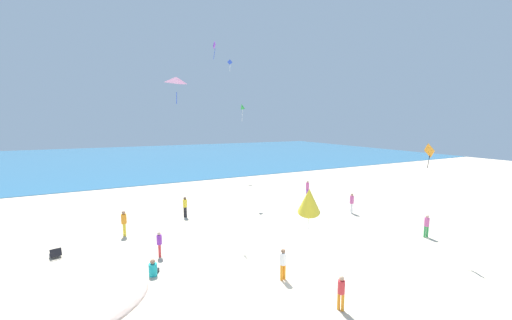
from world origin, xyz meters
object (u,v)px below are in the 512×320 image
object	(u,v)px
person_0	(283,262)
kite_yellow	(309,200)
person_1	(124,221)
person_7	(352,202)
kite_green	(242,107)
person_5	(185,206)
kite_pink	(176,80)
person_4	(159,242)
person_2	(427,224)
person_8	(341,290)
person_3	(307,188)
kite_orange	(429,151)
beach_chair_far_right	(56,254)
kite_blue	(230,63)
person_6	(153,269)
kite_purple	(214,46)

from	to	relation	value
person_0	kite_yellow	world-z (taller)	kite_yellow
person_1	person_7	world-z (taller)	person_1
person_7	kite_green	xyz separation A→B (m)	(-6.00, 7.62, 7.63)
person_5	kite_pink	world-z (taller)	kite_pink
person_4	person_5	distance (m)	6.65
person_2	person_8	world-z (taller)	person_2
person_1	person_4	size ratio (longest dim) A/B	1.18
person_7	person_8	bearing A→B (deg)	-103.57
person_3	kite_pink	distance (m)	18.40
kite_orange	kite_green	size ratio (longest dim) A/B	0.87
beach_chair_far_right	kite_green	size ratio (longest dim) A/B	0.47
person_4	kite_blue	xyz separation A→B (m)	(13.15, 22.29, 14.33)
person_2	kite_pink	bearing A→B (deg)	105.20
person_4	person_6	distance (m)	2.05
kite_orange	kite_yellow	world-z (taller)	kite_orange
person_3	person_4	bearing A→B (deg)	-146.69
beach_chair_far_right	person_8	distance (m)	14.54
person_7	person_8	size ratio (longest dim) A/B	1.17
person_0	kite_yellow	xyz separation A→B (m)	(-0.65, -2.67, 3.58)
beach_chair_far_right	kite_yellow	xyz separation A→B (m)	(8.93, -9.97, 4.19)
kite_purple	person_6	bearing A→B (deg)	-130.24
person_3	kite_pink	bearing A→B (deg)	-138.80
person_4	kite_green	bearing A→B (deg)	44.47
kite_orange	kite_blue	size ratio (longest dim) A/B	0.76
person_0	person_2	distance (m)	10.66
person_0	kite_green	bearing A→B (deg)	155.20
person_3	kite_purple	size ratio (longest dim) A/B	1.36
person_2	kite_green	distance (m)	16.80
person_5	kite_green	distance (m)	10.07
person_1	kite_purple	world-z (taller)	kite_purple
person_8	kite_orange	bearing A→B (deg)	-14.67
beach_chair_far_right	person_5	bearing A→B (deg)	-77.92
person_0	person_4	size ratio (longest dim) A/B	1.07
beach_chair_far_right	person_0	bearing A→B (deg)	-140.80
beach_chair_far_right	person_7	size ratio (longest dim) A/B	0.45
person_7	kite_blue	distance (m)	25.60
person_1	person_5	xyz separation A→B (m)	(4.33, 1.98, -0.03)
kite_yellow	person_1	bearing A→B (deg)	115.10
person_3	person_8	bearing A→B (deg)	-113.65
person_1	kite_orange	distance (m)	18.49
person_2	kite_purple	xyz separation A→B (m)	(-10.46, 9.27, 11.55)
person_1	kite_orange	bearing A→B (deg)	-43.38
kite_purple	person_8	bearing A→B (deg)	-87.22
kite_pink	kite_green	bearing A→B (deg)	53.31
person_7	kite_purple	distance (m)	15.57
kite_yellow	person_0	bearing A→B (deg)	76.22
person_0	person_5	xyz separation A→B (m)	(-1.81, 11.02, 0.06)
person_4	person_5	size ratio (longest dim) A/B	0.87
person_6	kite_blue	xyz separation A→B (m)	(13.74, 24.19, 14.83)
kite_purple	person_5	bearing A→B (deg)	142.84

